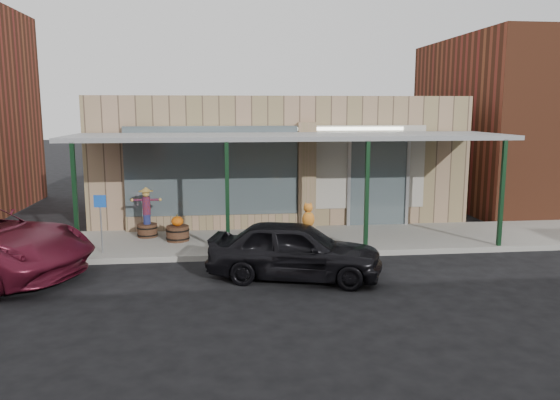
{
  "coord_description": "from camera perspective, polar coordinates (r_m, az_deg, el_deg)",
  "views": [
    {
      "loc": [
        -2.01,
        -11.46,
        3.8
      ],
      "look_at": [
        -0.41,
        2.6,
        1.44
      ],
      "focal_mm": 35.0,
      "sensor_mm": 36.0,
      "label": 1
    }
  ],
  "objects": [
    {
      "name": "handicap_sign",
      "position": [
        14.55,
        -18.23,
        -1.6
      ],
      "size": [
        0.31,
        0.06,
        1.51
      ],
      "rotation": [
        0.0,
        0.0,
        -0.12
      ],
      "color": "gray",
      "rests_on": "sidewalk"
    },
    {
      "name": "sidewalk",
      "position": [
        15.64,
        1.09,
        -4.29
      ],
      "size": [
        40.0,
        3.2,
        0.15
      ],
      "primitive_type": "cube",
      "color": "gray",
      "rests_on": "ground"
    },
    {
      "name": "barrel_scarecrow",
      "position": [
        16.17,
        -13.73,
        -2.05
      ],
      "size": [
        0.88,
        0.65,
        1.46
      ],
      "rotation": [
        0.0,
        0.0,
        0.17
      ],
      "color": "#512F20",
      "rests_on": "sidewalk"
    },
    {
      "name": "parked_sedan",
      "position": [
        12.35,
        1.58,
        -5.21
      ],
      "size": [
        4.17,
        2.54,
        1.58
      ],
      "rotation": [
        0.0,
        0.0,
        1.3
      ],
      "color": "black",
      "rests_on": "ground"
    },
    {
      "name": "barrel_pumpkin",
      "position": [
        15.56,
        -10.65,
        -3.25
      ],
      "size": [
        0.79,
        0.79,
        0.74
      ],
      "rotation": [
        0.0,
        0.0,
        -0.32
      ],
      "color": "#512F20",
      "rests_on": "sidewalk"
    },
    {
      "name": "block_buildings_near",
      "position": [
        21.04,
        4.58,
        9.36
      ],
      "size": [
        61.0,
        8.0,
        8.0
      ],
      "color": "brown",
      "rests_on": "ground"
    },
    {
      "name": "awning",
      "position": [
        15.17,
        1.15,
        6.5
      ],
      "size": [
        12.0,
        3.0,
        3.04
      ],
      "color": "slate",
      "rests_on": "ground"
    },
    {
      "name": "ground",
      "position": [
        12.24,
        3.33,
        -8.62
      ],
      "size": [
        120.0,
        120.0,
        0.0
      ],
      "primitive_type": "plane",
      "color": "black",
      "rests_on": "ground"
    },
    {
      "name": "storefront",
      "position": [
        19.8,
        -0.64,
        4.54
      ],
      "size": [
        12.0,
        6.25,
        4.2
      ],
      "color": "#96745B",
      "rests_on": "ground"
    }
  ]
}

